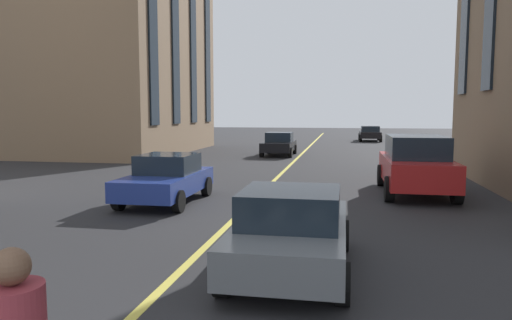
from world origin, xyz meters
name	(u,v)px	position (x,y,z in m)	size (l,w,h in m)	color
lane_centre_line	(281,174)	(20.00, 0.00, 0.00)	(80.00, 0.16, 0.01)	#D8C64C
car_black_parked_a	(279,144)	(28.63, 1.28, 0.70)	(3.90, 1.89, 1.40)	black
car_red_trailing	(416,164)	(15.86, -4.90, 0.97)	(4.70, 2.14, 1.88)	#B21E1E
car_grey_far	(291,230)	(7.67, -1.81, 0.70)	(3.90, 1.89, 1.40)	slate
car_blue_parked_b	(167,178)	(13.07, 2.45, 0.70)	(3.90, 1.89, 1.40)	navy
car_black_oncoming	(370,133)	(44.39, -4.90, 0.70)	(4.40, 1.95, 1.37)	black
building_left_far	(105,47)	(29.39, 12.92, 6.87)	(13.60, 10.96, 13.73)	#846B51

